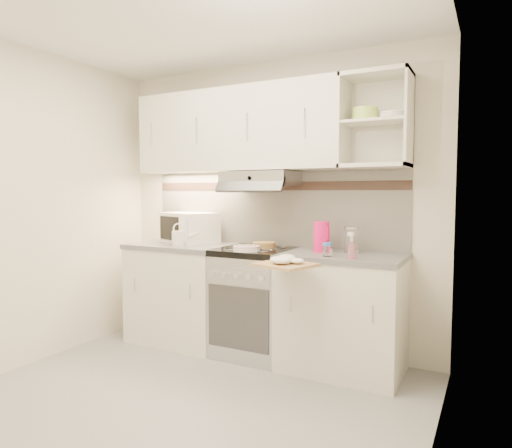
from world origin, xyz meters
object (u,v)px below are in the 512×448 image
object	(u,v)px
spray_bottle	(352,248)
plate_stack	(247,248)
cutting_board	(285,265)
electric_range	(255,301)
glass_jar	(351,240)
watering_can	(180,238)
microwave	(189,228)
pink_pitcher	(321,236)

from	to	relation	value
spray_bottle	plate_stack	bearing A→B (deg)	179.23
spray_bottle	cutting_board	world-z (taller)	spray_bottle
plate_stack	cutting_board	xyz separation A→B (m)	(0.48, -0.32, -0.05)
electric_range	spray_bottle	size ratio (longest dim) A/B	4.46
plate_stack	glass_jar	distance (m)	0.82
electric_range	watering_can	xyz separation A→B (m)	(-0.67, -0.15, 0.52)
watering_can	spray_bottle	size ratio (longest dim) A/B	1.14
microwave	glass_jar	xyz separation A→B (m)	(1.54, -0.03, -0.04)
electric_range	cutting_board	xyz separation A→B (m)	(0.50, -0.50, 0.42)
glass_jar	cutting_board	distance (m)	0.67
watering_can	cutting_board	distance (m)	1.22
watering_can	cutting_board	size ratio (longest dim) A/B	0.63
electric_range	plate_stack	world-z (taller)	plate_stack
electric_range	microwave	size ratio (longest dim) A/B	1.52
watering_can	spray_bottle	distance (m)	1.55
glass_jar	spray_bottle	size ratio (longest dim) A/B	1.01
glass_jar	spray_bottle	bearing A→B (deg)	-73.55
electric_range	plate_stack	bearing A→B (deg)	-84.71
plate_stack	spray_bottle	distance (m)	0.87
plate_stack	glass_jar	size ratio (longest dim) A/B	1.07
spray_bottle	pink_pitcher	bearing A→B (deg)	142.01
electric_range	glass_jar	distance (m)	0.97
electric_range	cutting_board	world-z (taller)	electric_range
pink_pitcher	glass_jar	distance (m)	0.23
spray_bottle	cutting_board	size ratio (longest dim) A/B	0.55
pink_pitcher	spray_bottle	distance (m)	0.42
electric_range	glass_jar	world-z (taller)	glass_jar
electric_range	spray_bottle	bearing A→B (deg)	-14.05
plate_stack	spray_bottle	xyz separation A→B (m)	(0.86, -0.04, 0.06)
microwave	plate_stack	distance (m)	0.83
plate_stack	cutting_board	distance (m)	0.58
glass_jar	watering_can	bearing A→B (deg)	-170.84
plate_stack	pink_pitcher	world-z (taller)	pink_pitcher
pink_pitcher	cutting_board	size ratio (longest dim) A/B	0.66
electric_range	pink_pitcher	distance (m)	0.80
cutting_board	plate_stack	bearing A→B (deg)	164.19
cutting_board	spray_bottle	bearing A→B (deg)	53.37
microwave	spray_bottle	bearing A→B (deg)	10.30
electric_range	plate_stack	size ratio (longest dim) A/B	4.13
glass_jar	spray_bottle	world-z (taller)	glass_jar
watering_can	cutting_board	world-z (taller)	watering_can
microwave	pink_pitcher	xyz separation A→B (m)	(1.31, -0.07, -0.02)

